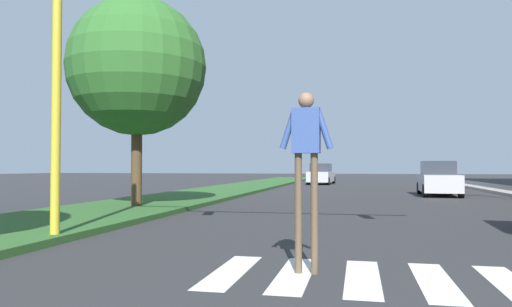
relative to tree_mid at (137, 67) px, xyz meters
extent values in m
plane|color=#2D2D30|center=(7.78, 13.49, -4.82)|extent=(140.00, 140.00, 0.00)
cube|color=silver|center=(5.53, -8.29, -4.81)|extent=(0.45, 2.20, 0.01)
cube|color=silver|center=(6.43, -8.29, -4.81)|extent=(0.45, 2.20, 0.01)
cube|color=silver|center=(7.33, -8.29, -4.81)|extent=(0.45, 2.20, 0.01)
cube|color=silver|center=(8.23, -8.29, -4.81)|extent=(0.45, 2.20, 0.01)
cube|color=silver|center=(9.13, -8.29, -4.81)|extent=(0.45, 2.20, 0.01)
cube|color=#2D5B28|center=(-0.35, 11.49, -4.74)|extent=(4.30, 64.00, 0.15)
cylinder|color=#4C3823|center=(0.00, 0.00, -3.02)|extent=(0.36, 0.36, 3.29)
sphere|color=#2D6628|center=(0.00, 0.00, 0.01)|extent=(4.64, 4.64, 4.64)
cylinder|color=gold|center=(1.50, -6.50, -1.67)|extent=(0.18, 0.18, 6.00)
cylinder|color=brown|center=(6.69, -8.20, -3.99)|extent=(0.10, 0.10, 1.65)
cylinder|color=brown|center=(6.47, -8.20, -3.99)|extent=(0.10, 0.10, 1.65)
cube|color=#334C8C|center=(6.58, -8.20, -2.86)|extent=(0.38, 0.24, 0.62)
cylinder|color=#334C8C|center=(6.82, -8.20, -2.83)|extent=(0.27, 0.09, 0.58)
cylinder|color=#334C8C|center=(6.34, -8.20, -2.83)|extent=(0.27, 0.09, 0.58)
sphere|color=#8C664C|center=(6.58, -8.20, -2.44)|extent=(0.22, 0.22, 0.22)
cube|color=#B7B7BC|center=(11.22, 10.55, -4.18)|extent=(1.89, 4.16, 0.84)
cube|color=#2D333D|center=(11.23, 10.76, -3.42)|extent=(1.60, 1.90, 0.69)
cylinder|color=black|center=(11.96, 8.93, -4.50)|extent=(0.24, 0.65, 0.64)
cylinder|color=black|center=(10.37, 8.98, -4.50)|extent=(0.24, 0.65, 0.64)
cylinder|color=black|center=(12.07, 12.13, -4.50)|extent=(0.24, 0.65, 0.64)
cylinder|color=black|center=(10.49, 12.18, -4.50)|extent=(0.24, 0.65, 0.64)
cube|color=#B7B7BC|center=(4.27, 24.95, -4.19)|extent=(2.09, 4.67, 0.82)
cube|color=#2D333D|center=(4.25, 24.73, -3.44)|extent=(1.69, 2.16, 0.67)
cylinder|color=black|center=(3.61, 26.83, -4.50)|extent=(0.27, 0.65, 0.64)
cylinder|color=black|center=(5.20, 26.72, -4.50)|extent=(0.27, 0.65, 0.64)
cylinder|color=black|center=(3.34, 23.19, -4.50)|extent=(0.27, 0.65, 0.64)
cylinder|color=black|center=(4.93, 23.08, -4.50)|extent=(0.27, 0.65, 0.64)
camera|label=1|loc=(7.29, -14.74, -3.35)|focal=33.36mm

